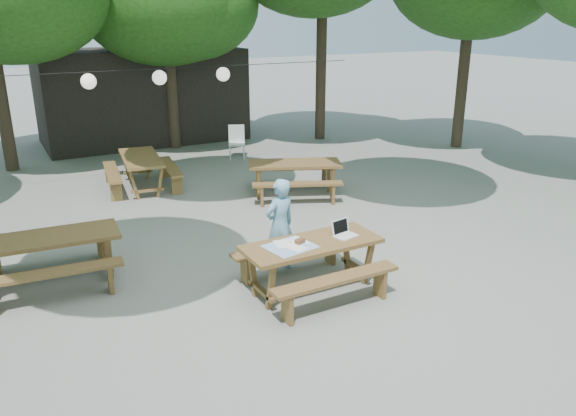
# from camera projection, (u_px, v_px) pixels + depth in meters

# --- Properties ---
(ground) EXTENTS (80.00, 80.00, 0.00)m
(ground) POSITION_uv_depth(u_px,v_px,m) (292.00, 265.00, 9.02)
(ground) COLOR slate
(ground) RESTS_ON ground
(pavilion) EXTENTS (6.00, 3.00, 2.80)m
(pavilion) POSITION_uv_depth(u_px,v_px,m) (142.00, 95.00, 17.48)
(pavilion) COLOR black
(pavilion) RESTS_ON ground
(main_picnic_table) EXTENTS (2.00, 1.58, 0.75)m
(main_picnic_table) POSITION_uv_depth(u_px,v_px,m) (311.00, 265.00, 8.09)
(main_picnic_table) COLOR brown
(main_picnic_table) RESTS_ON ground
(picnic_table_nw) EXTENTS (2.06, 1.72, 0.75)m
(picnic_table_nw) POSITION_uv_depth(u_px,v_px,m) (51.00, 259.00, 8.29)
(picnic_table_nw) COLOR brown
(picnic_table_nw) RESTS_ON ground
(picnic_table_ne) EXTENTS (2.38, 2.21, 0.75)m
(picnic_table_ne) POSITION_uv_depth(u_px,v_px,m) (295.00, 178.00, 12.34)
(picnic_table_ne) COLOR brown
(picnic_table_ne) RESTS_ON ground
(picnic_table_far_w) EXTENTS (1.82, 2.09, 0.75)m
(picnic_table_far_w) POSITION_uv_depth(u_px,v_px,m) (142.00, 172.00, 12.83)
(picnic_table_far_w) COLOR brown
(picnic_table_far_w) RESTS_ON ground
(woman) EXTENTS (0.60, 0.46, 1.49)m
(woman) POSITION_uv_depth(u_px,v_px,m) (280.00, 225.00, 8.62)
(woman) COLOR #70AACD
(woman) RESTS_ON ground
(plastic_chair) EXTENTS (0.58, 0.58, 0.90)m
(plastic_chair) POSITION_uv_depth(u_px,v_px,m) (237.00, 149.00, 15.58)
(plastic_chair) COLOR silver
(plastic_chair) RESTS_ON ground
(laptop) EXTENTS (0.38, 0.32, 0.24)m
(laptop) POSITION_uv_depth(u_px,v_px,m) (343.00, 232.00, 8.18)
(laptop) COLOR white
(laptop) RESTS_ON main_picnic_table
(tabletop_clutter) EXTENTS (0.73, 0.65, 0.08)m
(tabletop_clutter) POSITION_uv_depth(u_px,v_px,m) (292.00, 245.00, 7.83)
(tabletop_clutter) COLOR #3879C0
(tabletop_clutter) RESTS_ON main_picnic_table
(paper_lanterns) EXTENTS (9.00, 0.34, 0.38)m
(paper_lanterns) POSITION_uv_depth(u_px,v_px,m) (160.00, 77.00, 13.11)
(paper_lanterns) COLOR black
(paper_lanterns) RESTS_ON ground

